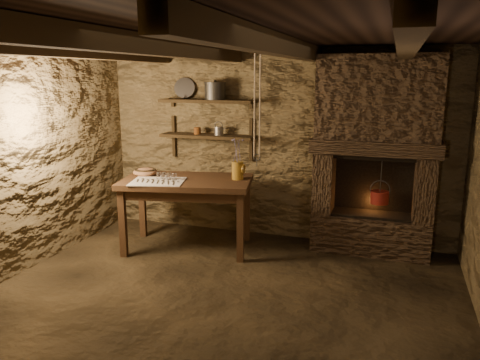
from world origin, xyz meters
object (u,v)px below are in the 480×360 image
(stoneware_jug, at_px, (238,162))
(red_pot, at_px, (380,196))
(work_table, at_px, (188,211))
(iron_stockpot, at_px, (215,92))
(wooden_bowl, at_px, (145,172))

(stoneware_jug, relative_size, red_pot, 0.91)
(work_table, bearing_deg, red_pot, 1.61)
(stoneware_jug, distance_m, iron_stockpot, 1.03)
(iron_stockpot, bearing_deg, wooden_bowl, -139.11)
(red_pot, bearing_deg, stoneware_jug, -167.72)
(stoneware_jug, relative_size, iron_stockpot, 1.86)
(work_table, height_order, red_pot, red_pot)
(stoneware_jug, height_order, iron_stockpot, iron_stockpot)
(stoneware_jug, height_order, red_pot, stoneware_jug)
(wooden_bowl, bearing_deg, iron_stockpot, 40.89)
(wooden_bowl, distance_m, red_pot, 2.83)
(stoneware_jug, relative_size, wooden_bowl, 1.64)
(iron_stockpot, bearing_deg, red_pot, -3.31)
(work_table, xyz_separation_m, red_pot, (2.20, 0.53, 0.24))
(wooden_bowl, relative_size, iron_stockpot, 1.14)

